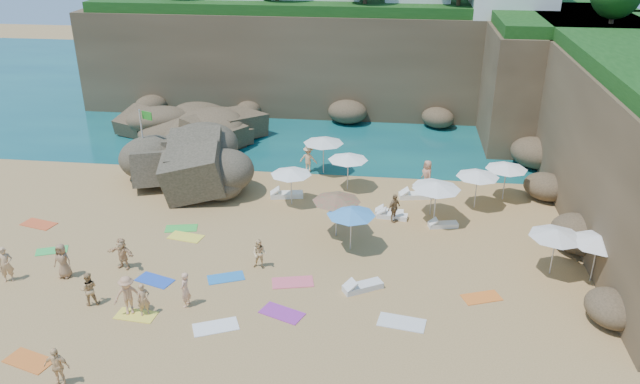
# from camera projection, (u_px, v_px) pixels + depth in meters

# --- Properties ---
(ground) EXTENTS (120.00, 120.00, 0.00)m
(ground) POSITION_uv_depth(u_px,v_px,m) (273.00, 252.00, 30.86)
(ground) COLOR tan
(ground) RESTS_ON ground
(seawater) EXTENTS (120.00, 120.00, 0.00)m
(seawater) POSITION_uv_depth(u_px,v_px,m) (334.00, 90.00, 57.91)
(seawater) COLOR #0C4751
(seawater) RESTS_ON ground
(cliff_back) EXTENTS (44.00, 8.00, 8.00)m
(cliff_back) POSITION_uv_depth(u_px,v_px,m) (353.00, 60.00, 51.52)
(cliff_back) COLOR brown
(cliff_back) RESTS_ON ground
(cliff_right) EXTENTS (8.00, 30.00, 8.00)m
(cliff_right) POSITION_uv_depth(u_px,v_px,m) (637.00, 137.00, 34.29)
(cliff_right) COLOR brown
(cliff_right) RESTS_ON ground
(cliff_corner) EXTENTS (10.00, 12.00, 8.00)m
(cliff_corner) POSITION_uv_depth(u_px,v_px,m) (553.00, 81.00, 45.34)
(cliff_corner) COLOR brown
(cliff_corner) RESTS_ON ground
(rock_promontory) EXTENTS (12.00, 7.00, 2.00)m
(rock_promontory) POSITION_uv_depth(u_px,v_px,m) (169.00, 135.00, 46.51)
(rock_promontory) COLOR brown
(rock_promontory) RESTS_ON ground
(marina_masts) EXTENTS (3.10, 0.10, 6.00)m
(marina_masts) POSITION_uv_depth(u_px,v_px,m) (160.00, 53.00, 58.50)
(marina_masts) COLOR white
(marina_masts) RESTS_ON ground
(rock_outcrop) EXTENTS (8.02, 6.02, 3.20)m
(rock_outcrop) POSITION_uv_depth(u_px,v_px,m) (204.00, 182.00, 38.67)
(rock_outcrop) COLOR brown
(rock_outcrop) RESTS_ON ground
(flag_pole) EXTENTS (0.85, 0.38, 4.52)m
(flag_pole) POSITION_uv_depth(u_px,v_px,m) (145.00, 135.00, 37.88)
(flag_pole) COLOR silver
(flag_pole) RESTS_ON ground
(parasol_0) EXTENTS (2.56, 2.56, 2.42)m
(parasol_0) POSITION_uv_depth(u_px,v_px,m) (323.00, 140.00, 39.06)
(parasol_0) COLOR silver
(parasol_0) RESTS_ON ground
(parasol_1) EXTENTS (2.39, 2.39, 2.26)m
(parasol_1) POSITION_uv_depth(u_px,v_px,m) (348.00, 157.00, 36.86)
(parasol_1) COLOR silver
(parasol_1) RESTS_ON ground
(parasol_2) EXTENTS (2.39, 2.39, 2.26)m
(parasol_2) POSITION_uv_depth(u_px,v_px,m) (478.00, 174.00, 34.55)
(parasol_2) COLOR silver
(parasol_2) RESTS_ON ground
(parasol_3) EXTENTS (2.17, 2.17, 2.06)m
(parasol_3) POSITION_uv_depth(u_px,v_px,m) (432.00, 183.00, 33.81)
(parasol_3) COLOR silver
(parasol_3) RESTS_ON ground
(parasol_4) EXTENTS (2.39, 2.39, 2.26)m
(parasol_4) POSITION_uv_depth(u_px,v_px,m) (507.00, 166.00, 35.54)
(parasol_4) COLOR silver
(parasol_4) RESTS_ON ground
(parasol_5) EXTENTS (2.34, 2.34, 2.21)m
(parasol_5) POSITION_uv_depth(u_px,v_px,m) (291.00, 171.00, 34.95)
(parasol_5) COLOR silver
(parasol_5) RESTS_ON ground
(parasol_6) EXTENTS (2.49, 2.49, 2.36)m
(parasol_6) POSITION_uv_depth(u_px,v_px,m) (337.00, 198.00, 31.48)
(parasol_6) COLOR silver
(parasol_6) RESTS_ON ground
(parasol_7) EXTENTS (2.58, 2.58, 2.44)m
(parasol_7) POSITION_uv_depth(u_px,v_px,m) (437.00, 185.00, 32.69)
(parasol_7) COLOR silver
(parasol_7) RESTS_ON ground
(parasol_8) EXTENTS (2.47, 2.47, 2.33)m
(parasol_8) POSITION_uv_depth(u_px,v_px,m) (557.00, 233.00, 28.13)
(parasol_8) COLOR silver
(parasol_8) RESTS_ON ground
(parasol_10) EXTENTS (2.41, 2.41, 2.28)m
(parasol_10) POSITION_uv_depth(u_px,v_px,m) (351.00, 212.00, 30.22)
(parasol_10) COLOR silver
(parasol_10) RESTS_ON ground
(parasol_11) EXTENTS (2.48, 2.48, 2.35)m
(parasol_11) POSITION_uv_depth(u_px,v_px,m) (599.00, 239.00, 27.57)
(parasol_11) COLOR silver
(parasol_11) RESTS_ON ground
(lounger_0) EXTENTS (2.00, 1.01, 0.30)m
(lounger_0) POSITION_uv_depth(u_px,v_px,m) (287.00, 195.00, 36.59)
(lounger_0) COLOR white
(lounger_0) RESTS_ON ground
(lounger_1) EXTENTS (1.71, 0.76, 0.26)m
(lounger_1) POSITION_uv_depth(u_px,v_px,m) (392.00, 216.00, 34.12)
(lounger_1) COLOR white
(lounger_1) RESTS_ON ground
(lounger_2) EXTENTS (1.58, 0.55, 0.24)m
(lounger_2) POSITION_uv_depth(u_px,v_px,m) (389.00, 212.00, 34.54)
(lounger_2) COLOR white
(lounger_2) RESTS_ON ground
(lounger_3) EXTENTS (1.64, 0.85, 0.24)m
(lounger_3) POSITION_uv_depth(u_px,v_px,m) (443.00, 225.00, 33.20)
(lounger_3) COLOR silver
(lounger_3) RESTS_ON ground
(lounger_4) EXTENTS (1.99, 0.98, 0.30)m
(lounger_4) POSITION_uv_depth(u_px,v_px,m) (415.00, 196.00, 36.49)
(lounger_4) COLOR white
(lounger_4) RESTS_ON ground
(lounger_5) EXTENTS (1.86, 1.43, 0.28)m
(lounger_5) POSITION_uv_depth(u_px,v_px,m) (363.00, 287.00, 27.75)
(lounger_5) COLOR silver
(lounger_5) RESTS_ON ground
(towel_0) EXTENTS (1.90, 1.36, 0.03)m
(towel_0) POSITION_uv_depth(u_px,v_px,m) (155.00, 280.00, 28.47)
(towel_0) COLOR blue
(towel_0) RESTS_ON ground
(towel_2) EXTENTS (2.03, 1.42, 0.03)m
(towel_2) POSITION_uv_depth(u_px,v_px,m) (29.00, 361.00, 23.42)
(towel_2) COLOR orange
(towel_2) RESTS_ON ground
(towel_3) EXTENTS (1.66, 1.25, 0.03)m
(towel_3) POSITION_uv_depth(u_px,v_px,m) (52.00, 251.00, 30.92)
(towel_3) COLOR green
(towel_3) RESTS_ON ground
(towel_4) EXTENTS (1.75, 0.99, 0.03)m
(towel_4) POSITION_uv_depth(u_px,v_px,m) (136.00, 315.00, 26.03)
(towel_4) COLOR yellow
(towel_4) RESTS_ON ground
(towel_5) EXTENTS (2.03, 1.57, 0.03)m
(towel_5) POSITION_uv_depth(u_px,v_px,m) (216.00, 327.00, 25.31)
(towel_5) COLOR white
(towel_5) RESTS_ON ground
(towel_6) EXTENTS (2.04, 1.54, 0.03)m
(towel_6) POSITION_uv_depth(u_px,v_px,m) (282.00, 313.00, 26.17)
(towel_6) COLOR purple
(towel_6) RESTS_ON ground
(towel_7) EXTENTS (1.99, 1.33, 0.03)m
(towel_7) POSITION_uv_depth(u_px,v_px,m) (39.00, 224.00, 33.50)
(towel_7) COLOR #DA5126
(towel_7) RESTS_ON ground
(towel_8) EXTENTS (1.85, 1.41, 0.03)m
(towel_8) POSITION_uv_depth(u_px,v_px,m) (226.00, 278.00, 28.67)
(towel_8) COLOR #2475C2
(towel_8) RESTS_ON ground
(towel_9) EXTENTS (2.03, 1.33, 0.03)m
(towel_9) POSITION_uv_depth(u_px,v_px,m) (293.00, 282.00, 28.31)
(towel_9) COLOR #E95A6E
(towel_9) RESTS_ON ground
(towel_10) EXTENTS (1.86, 1.38, 0.03)m
(towel_10) POSITION_uv_depth(u_px,v_px,m) (482.00, 297.00, 27.22)
(towel_10) COLOR orange
(towel_10) RESTS_ON ground
(towel_11) EXTENTS (1.80, 1.16, 0.03)m
(towel_11) POSITION_uv_depth(u_px,v_px,m) (181.00, 228.00, 33.06)
(towel_11) COLOR green
(towel_11) RESTS_ON ground
(towel_12) EXTENTS (1.89, 1.20, 0.03)m
(towel_12) POSITION_uv_depth(u_px,v_px,m) (186.00, 237.00, 32.20)
(towel_12) COLOR #FDEA42
(towel_12) RESTS_ON ground
(towel_13) EXTENTS (2.06, 1.27, 0.03)m
(towel_13) POSITION_uv_depth(u_px,v_px,m) (402.00, 323.00, 25.57)
(towel_13) COLOR silver
(towel_13) RESTS_ON ground
(person_stand_0) EXTENTS (0.75, 0.65, 1.73)m
(person_stand_0) POSITION_uv_depth(u_px,v_px,m) (6.00, 265.00, 28.09)
(person_stand_0) COLOR tan
(person_stand_0) RESTS_ON ground
(person_stand_1) EXTENTS (0.91, 0.82, 1.54)m
(person_stand_1) POSITION_uv_depth(u_px,v_px,m) (89.00, 289.00, 26.48)
(person_stand_1) COLOR tan
(person_stand_1) RESTS_ON ground
(person_stand_2) EXTENTS (1.18, 0.61, 1.75)m
(person_stand_2) POSITION_uv_depth(u_px,v_px,m) (308.00, 159.00, 39.83)
(person_stand_2) COLOR #F4BE8B
(person_stand_2) RESTS_ON ground
(person_stand_3) EXTENTS (0.90, 0.98, 1.61)m
(person_stand_3) POSITION_uv_depth(u_px,v_px,m) (394.00, 208.00, 33.49)
(person_stand_3) COLOR olive
(person_stand_3) RESTS_ON ground
(person_stand_4) EXTENTS (0.83, 1.03, 1.85)m
(person_stand_4) POSITION_uv_depth(u_px,v_px,m) (427.00, 175.00, 37.30)
(person_stand_4) COLOR tan
(person_stand_4) RESTS_ON ground
(person_stand_5) EXTENTS (1.67, 0.93, 1.73)m
(person_stand_5) POSITION_uv_depth(u_px,v_px,m) (207.00, 176.00, 37.35)
(person_stand_5) COLOR tan
(person_stand_5) RESTS_ON ground
(person_stand_6) EXTENTS (0.45, 0.63, 1.62)m
(person_stand_6) POSITION_uv_depth(u_px,v_px,m) (185.00, 290.00, 26.35)
(person_stand_6) COLOR #E0A57F
(person_stand_6) RESTS_ON ground
(person_lie_0) EXTENTS (1.74, 2.07, 0.47)m
(person_lie_0) POSITION_uv_depth(u_px,v_px,m) (130.00, 309.00, 26.06)
(person_lie_0) COLOR tan
(person_lie_0) RESTS_ON ground
(person_lie_1) EXTENTS (0.97, 1.60, 0.38)m
(person_lie_1) POSITION_uv_depth(u_px,v_px,m) (60.00, 381.00, 22.19)
(person_lie_1) COLOR #F3C68A
(person_lie_1) RESTS_ON ground
(person_lie_2) EXTENTS (0.90, 1.71, 0.44)m
(person_lie_2) POSITION_uv_depth(u_px,v_px,m) (65.00, 273.00, 28.66)
(person_lie_2) COLOR #946C4A
(person_lie_2) RESTS_ON ground
(person_lie_3) EXTENTS (1.76, 1.84, 0.41)m
(person_lie_3) POSITION_uv_depth(u_px,v_px,m) (124.00, 264.00, 29.38)
(person_lie_3) COLOR tan
(person_lie_3) RESTS_ON ground
(person_lie_4) EXTENTS (1.23, 1.52, 0.35)m
(person_lie_4) POSITION_uv_depth(u_px,v_px,m) (145.00, 311.00, 26.01)
(person_lie_4) COLOR tan
(person_lie_4) RESTS_ON ground
(person_lie_5) EXTENTS (0.79, 1.48, 0.55)m
(person_lie_5) POSITION_uv_depth(u_px,v_px,m) (260.00, 263.00, 29.37)
(person_lie_5) COLOR #EDC586
(person_lie_5) RESTS_ON ground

